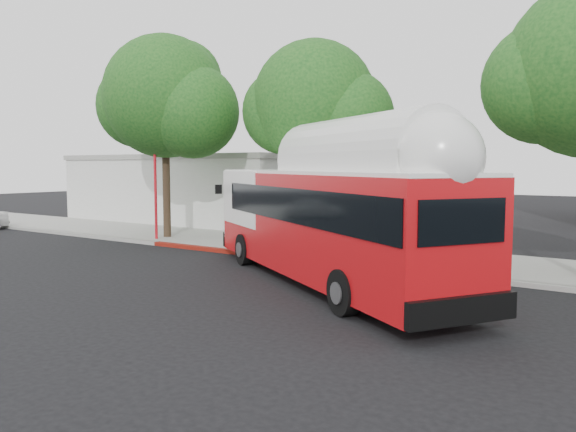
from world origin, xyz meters
name	(u,v)px	position (x,y,z in m)	size (l,w,h in m)	color
ground	(241,280)	(0.00, 0.00, 0.00)	(120.00, 120.00, 0.00)	black
sidewalk	(341,251)	(0.00, 6.50, 0.07)	(60.00, 5.00, 0.15)	gray
curb_strip	(307,260)	(0.00, 3.90, 0.07)	(60.00, 0.30, 0.15)	gray
red_curb_segment	(244,253)	(-3.00, 3.90, 0.08)	(10.00, 0.32, 0.16)	maroon
street_tree_left	(173,101)	(-8.53, 5.56, 6.60)	(6.67, 5.80, 9.74)	#2D2116
street_tree_mid	(324,107)	(-0.59, 6.06, 5.91)	(5.75, 5.00, 8.62)	#2D2116
low_commercial_bldg	(208,188)	(-14.00, 14.00, 2.15)	(16.20, 10.20, 4.25)	silver
transit_bus	(326,224)	(2.52, 0.93, 1.83)	(12.34, 9.15, 3.92)	#B90C11
signal_pole	(156,191)	(-8.86, 4.67, 2.39)	(0.13, 0.44, 4.66)	red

